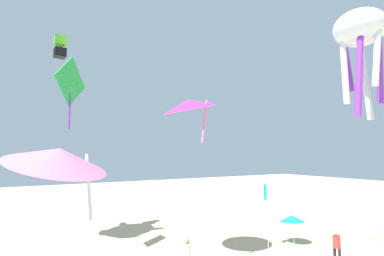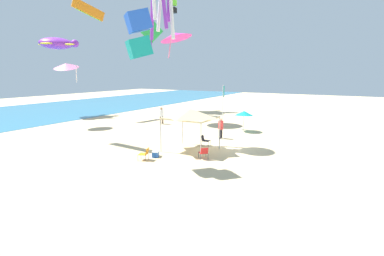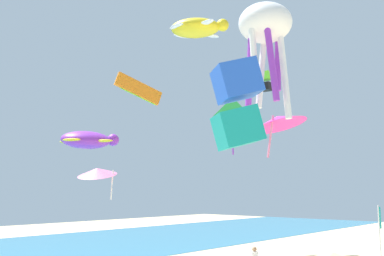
% 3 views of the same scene
% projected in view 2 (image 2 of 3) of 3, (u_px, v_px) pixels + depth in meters
% --- Properties ---
extents(ground, '(120.00, 120.00, 0.10)m').
position_uv_depth(ground, '(229.00, 146.00, 21.59)').
color(ground, '#D6BC8C').
extents(ocean_strip, '(120.00, 22.78, 0.02)m').
position_uv_depth(ocean_strip, '(10.00, 115.00, 37.28)').
color(ocean_strip, teal).
rests_on(ocean_strip, ground).
extents(canopy_tent, '(2.98, 3.36, 3.06)m').
position_uv_depth(canopy_tent, '(191.00, 114.00, 19.68)').
color(canopy_tent, '#B7B7BC').
rests_on(canopy_tent, ground).
extents(beach_umbrella, '(1.80, 1.78, 2.08)m').
position_uv_depth(beach_umbrella, '(244.00, 113.00, 26.46)').
color(beach_umbrella, silver).
rests_on(beach_umbrella, ground).
extents(folding_chair_facing_ocean, '(0.81, 0.80, 0.82)m').
position_uv_depth(folding_chair_facing_ocean, '(204.00, 152.00, 18.02)').
color(folding_chair_facing_ocean, black).
rests_on(folding_chair_facing_ocean, ground).
extents(folding_chair_right_of_tent, '(0.69, 0.76, 0.82)m').
position_uv_depth(folding_chair_right_of_tent, '(145.00, 153.00, 17.82)').
color(folding_chair_right_of_tent, black).
rests_on(folding_chair_right_of_tent, ground).
extents(folding_chair_near_cooler, '(0.62, 0.70, 0.82)m').
position_uv_depth(folding_chair_near_cooler, '(205.00, 140.00, 21.42)').
color(folding_chair_near_cooler, black).
rests_on(folding_chair_near_cooler, ground).
extents(cooler_box, '(0.74, 0.65, 0.40)m').
position_uv_depth(cooler_box, '(156.00, 154.00, 18.60)').
color(cooler_box, blue).
rests_on(cooler_box, ground).
extents(banner_flag, '(0.36, 0.06, 4.44)m').
position_uv_depth(banner_flag, '(223.00, 103.00, 27.57)').
color(banner_flag, silver).
rests_on(banner_flag, ground).
extents(person_kite_handler, '(0.49, 0.43, 1.82)m').
position_uv_depth(person_kite_handler, '(221.00, 126.00, 23.66)').
color(person_kite_handler, black).
rests_on(person_kite_handler, ground).
extents(person_far_stroller, '(0.49, 0.44, 1.87)m').
position_uv_depth(person_far_stroller, '(161.00, 114.00, 30.54)').
color(person_far_stroller, brown).
rests_on(person_far_stroller, ground).
extents(kite_box_lime, '(0.92, 0.91, 1.75)m').
position_uv_depth(kite_box_lime, '(173.00, 7.00, 39.70)').
color(kite_box_lime, '#66D82D').
extents(kite_delta_pink, '(3.34, 3.33, 2.23)m').
position_uv_depth(kite_delta_pink, '(66.00, 66.00, 27.85)').
color(kite_delta_pink, pink).
extents(kite_diamond_green, '(2.47, 2.20, 4.64)m').
position_uv_depth(kite_diamond_green, '(151.00, 32.00, 35.89)').
color(kite_diamond_green, green).
extents(kite_box_blue, '(1.81, 1.77, 2.72)m').
position_uv_depth(kite_box_blue, '(139.00, 35.00, 15.47)').
color(kite_box_blue, blue).
extents(kite_parafoil_orange, '(3.79, 1.59, 2.36)m').
position_uv_depth(kite_parafoil_orange, '(88.00, 10.00, 32.72)').
color(kite_parafoil_orange, orange).
extents(kite_delta_magenta, '(3.99, 4.04, 3.16)m').
position_uv_depth(kite_delta_magenta, '(176.00, 36.00, 29.66)').
color(kite_delta_magenta, '#E02D9E').
extents(kite_turtle_purple, '(5.13, 5.02, 1.93)m').
position_uv_depth(kite_turtle_purple, '(57.00, 43.00, 35.29)').
color(kite_turtle_purple, purple).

